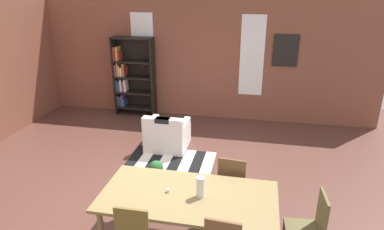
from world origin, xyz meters
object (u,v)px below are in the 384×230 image
Objects in this scene: armchair_white at (167,135)px; dining_table at (188,200)px; bookshelf_tall at (131,76)px; vase_on_table at (200,187)px; potted_plant_by_shelf at (156,172)px; dining_chair_far_right at (232,183)px; dining_chair_head_right at (310,227)px.

dining_table is at bearing -69.12° from armchair_white.
vase_on_table is at bearing -59.80° from bookshelf_tall.
potted_plant_by_shelf is at bearing 122.20° from dining_table.
bookshelf_tall reaches higher than vase_on_table.
potted_plant_by_shelf is at bearing 126.59° from vase_on_table.
dining_table is 2.85m from armchair_white.
dining_chair_far_right and dining_chair_head_right have the same top height.
bookshelf_tall is 2.29m from armchair_white.
dining_table is 0.90m from dining_chair_far_right.
dining_chair_head_right is at bearing 0.23° from vase_on_table.
dining_table reaches higher than potted_plant_by_shelf.
dining_chair_far_right is 0.49× the size of bookshelf_tall.
dining_chair_head_right is 0.49× the size of bookshelf_tall.
vase_on_table is 5.01m from bookshelf_tall.
potted_plant_by_shelf is at bearing -82.39° from armchair_white.
armchair_white is (1.37, -1.70, -0.71)m from bookshelf_tall.
bookshelf_tall is at bearing 128.86° from armchair_white.
dining_chair_far_right reaches higher than armchair_white.
potted_plant_by_shelf is (-1.30, 0.57, -0.30)m from dining_chair_far_right.
dining_chair_head_right is at bearing -37.65° from dining_chair_far_right.
bookshelf_tall is at bearing 128.47° from dining_chair_far_right.
bookshelf_tall is at bearing 131.38° from dining_chair_head_right.
bookshelf_tall reaches higher than dining_table.
potted_plant_by_shelf is at bearing -62.89° from bookshelf_tall.
bookshelf_tall reaches higher than armchair_white.
dining_chair_far_right is (0.47, 0.75, -0.17)m from dining_table.
armchair_white is at bearing 132.91° from dining_chair_head_right.
dining_table is 2.64× the size of armchair_white.
vase_on_table is at bearing -179.77° from dining_chair_head_right.
armchair_white is at bearing 97.61° from potted_plant_by_shelf.
armchair_white is at bearing -51.14° from bookshelf_tall.
dining_chair_far_right is at bearing -23.48° from potted_plant_by_shelf.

